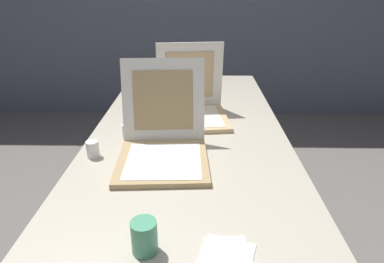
% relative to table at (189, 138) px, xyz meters
% --- Properties ---
extents(table, '(0.93, 2.08, 0.72)m').
position_rel_table_xyz_m(table, '(0.00, 0.00, 0.00)').
color(table, '#BCB29E').
rests_on(table, ground).
extents(pizza_box_front, '(0.38, 0.46, 0.37)m').
position_rel_table_xyz_m(pizza_box_front, '(-0.10, -0.30, 0.10)').
color(pizza_box_front, tan).
rests_on(pizza_box_front, table).
extents(pizza_box_middle, '(0.40, 0.40, 0.38)m').
position_rel_table_xyz_m(pizza_box_middle, '(0.01, 0.16, 0.10)').
color(pizza_box_middle, tan).
rests_on(pizza_box_middle, table).
extents(cup_white_near_center, '(0.05, 0.05, 0.07)m').
position_rel_table_xyz_m(cup_white_near_center, '(-0.28, -0.11, 0.08)').
color(cup_white_near_center, white).
rests_on(cup_white_near_center, table).
extents(cup_white_near_left, '(0.05, 0.05, 0.07)m').
position_rel_table_xyz_m(cup_white_near_left, '(-0.39, -0.29, 0.08)').
color(cup_white_near_left, white).
rests_on(cup_white_near_left, table).
extents(cup_white_mid, '(0.05, 0.05, 0.07)m').
position_rel_table_xyz_m(cup_white_mid, '(-0.26, -0.00, 0.08)').
color(cup_white_mid, white).
rests_on(cup_white_mid, table).
extents(cup_white_far, '(0.05, 0.05, 0.07)m').
position_rel_table_xyz_m(cup_white_far, '(-0.18, 0.37, 0.08)').
color(cup_white_far, white).
rests_on(cup_white_far, table).
extents(cup_printed_front, '(0.07, 0.07, 0.10)m').
position_rel_table_xyz_m(cup_printed_front, '(-0.09, -0.82, 0.09)').
color(cup_printed_front, '#4C9E75').
rests_on(cup_printed_front, table).
extents(napkin_pile, '(0.18, 0.18, 0.01)m').
position_rel_table_xyz_m(napkin_pile, '(0.13, -0.84, 0.05)').
color(napkin_pile, white).
rests_on(napkin_pile, table).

